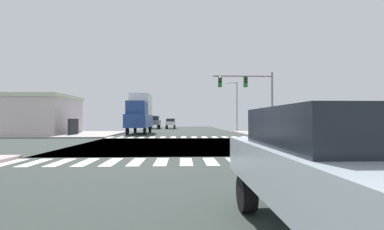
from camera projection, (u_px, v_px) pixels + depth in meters
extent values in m
cube|color=#2E3632|center=(181.00, 145.00, 17.90)|extent=(14.00, 90.00, 0.05)
cube|color=#2E3632|center=(181.00, 145.00, 17.90)|extent=(90.00, 12.00, 0.05)
cube|color=#A09B91|center=(293.00, 134.00, 30.39)|extent=(12.00, 12.00, 0.14)
cube|color=#999491|center=(65.00, 134.00, 29.38)|extent=(12.00, 12.00, 0.14)
cube|color=white|center=(9.00, 163.00, 10.34)|extent=(0.50, 2.00, 0.01)
cube|color=white|center=(35.00, 162.00, 10.38)|extent=(0.50, 2.00, 0.01)
cube|color=white|center=(61.00, 162.00, 10.42)|extent=(0.50, 2.00, 0.01)
cube|color=white|center=(86.00, 162.00, 10.46)|extent=(0.50, 2.00, 0.01)
cube|color=white|center=(111.00, 162.00, 10.50)|extent=(0.50, 2.00, 0.01)
cube|color=white|center=(137.00, 162.00, 10.54)|extent=(0.50, 2.00, 0.01)
cube|color=white|center=(161.00, 162.00, 10.57)|extent=(0.50, 2.00, 0.01)
cube|color=white|center=(186.00, 162.00, 10.61)|extent=(0.50, 2.00, 0.01)
cube|color=white|center=(211.00, 161.00, 10.65)|extent=(0.50, 2.00, 0.01)
cube|color=white|center=(235.00, 161.00, 10.69)|extent=(0.50, 2.00, 0.01)
cube|color=white|center=(259.00, 161.00, 10.73)|extent=(0.50, 2.00, 0.01)
cube|color=white|center=(283.00, 161.00, 10.77)|extent=(0.50, 2.00, 0.01)
cube|color=white|center=(307.00, 161.00, 10.81)|extent=(0.50, 2.00, 0.01)
cube|color=white|center=(331.00, 161.00, 10.85)|extent=(0.50, 2.00, 0.01)
cube|color=white|center=(110.00, 137.00, 24.93)|extent=(0.50, 2.00, 0.01)
cube|color=white|center=(121.00, 137.00, 24.97)|extent=(0.50, 2.00, 0.01)
cube|color=white|center=(131.00, 137.00, 25.01)|extent=(0.50, 2.00, 0.01)
cube|color=white|center=(142.00, 137.00, 25.04)|extent=(0.50, 2.00, 0.01)
cube|color=white|center=(152.00, 137.00, 25.08)|extent=(0.50, 2.00, 0.01)
cube|color=white|center=(163.00, 137.00, 25.12)|extent=(0.50, 2.00, 0.01)
cube|color=white|center=(173.00, 137.00, 25.16)|extent=(0.50, 2.00, 0.01)
cube|color=white|center=(184.00, 137.00, 25.20)|extent=(0.50, 2.00, 0.01)
cube|color=white|center=(194.00, 137.00, 25.24)|extent=(0.50, 2.00, 0.01)
cube|color=white|center=(204.00, 137.00, 25.28)|extent=(0.50, 2.00, 0.01)
cube|color=white|center=(215.00, 137.00, 25.32)|extent=(0.50, 2.00, 0.01)
cube|color=white|center=(225.00, 137.00, 25.36)|extent=(0.50, 2.00, 0.01)
cube|color=white|center=(235.00, 137.00, 25.39)|extent=(0.50, 2.00, 0.01)
cube|color=white|center=(245.00, 137.00, 25.43)|extent=(0.50, 2.00, 0.01)
cylinder|color=gray|center=(272.00, 105.00, 25.20)|extent=(0.20, 0.20, 6.28)
cylinder|color=gray|center=(243.00, 76.00, 25.13)|extent=(5.76, 0.14, 0.14)
cube|color=#1E5123|center=(246.00, 82.00, 25.13)|extent=(0.32, 0.40, 1.00)
sphere|color=black|center=(246.00, 78.00, 24.90)|extent=(0.22, 0.22, 0.22)
sphere|color=black|center=(246.00, 81.00, 24.89)|extent=(0.22, 0.22, 0.22)
sphere|color=green|center=(246.00, 85.00, 24.89)|extent=(0.22, 0.22, 0.22)
cube|color=#1E5123|center=(220.00, 82.00, 25.04)|extent=(0.32, 0.40, 1.00)
sphere|color=black|center=(220.00, 78.00, 24.80)|extent=(0.22, 0.22, 0.22)
sphere|color=black|center=(220.00, 81.00, 24.79)|extent=(0.22, 0.22, 0.22)
sphere|color=green|center=(220.00, 85.00, 24.79)|extent=(0.22, 0.22, 0.22)
cylinder|color=gray|center=(237.00, 107.00, 37.22)|extent=(0.16, 0.16, 7.04)
cylinder|color=gray|center=(232.00, 83.00, 37.25)|extent=(1.40, 0.10, 0.10)
ellipsoid|color=silver|center=(227.00, 83.00, 37.22)|extent=(0.60, 0.32, 0.20)
cube|color=beige|center=(23.00, 117.00, 30.24)|extent=(10.77, 7.55, 4.10)
cube|color=beige|center=(23.00, 97.00, 30.28)|extent=(11.07, 7.85, 0.40)
cube|color=black|center=(73.00, 127.00, 27.72)|extent=(0.24, 2.20, 1.80)
cylinder|color=black|center=(174.00, 127.00, 47.13)|extent=(0.26, 0.68, 0.68)
cylinder|color=black|center=(166.00, 127.00, 47.07)|extent=(0.26, 0.68, 0.68)
cylinder|color=black|center=(175.00, 127.00, 50.05)|extent=(0.26, 0.68, 0.68)
cylinder|color=black|center=(167.00, 127.00, 49.99)|extent=(0.26, 0.68, 0.68)
cube|color=silver|center=(171.00, 123.00, 48.57)|extent=(1.80, 4.30, 0.66)
cube|color=black|center=(171.00, 120.00, 48.58)|extent=(1.55, 2.24, 0.54)
cylinder|color=black|center=(158.00, 127.00, 46.82)|extent=(0.26, 0.74, 0.74)
cylinder|color=black|center=(149.00, 127.00, 46.75)|extent=(0.26, 0.74, 0.74)
cylinder|color=black|center=(160.00, 126.00, 50.28)|extent=(0.26, 0.74, 0.74)
cylinder|color=black|center=(151.00, 126.00, 50.22)|extent=(0.26, 0.74, 0.74)
cube|color=#52585F|center=(154.00, 122.00, 48.53)|extent=(2.00, 5.10, 0.86)
cube|color=black|center=(154.00, 118.00, 47.65)|extent=(1.76, 1.78, 0.75)
cylinder|color=black|center=(145.00, 131.00, 29.00)|extent=(0.26, 0.80, 0.80)
cylinder|color=black|center=(127.00, 131.00, 28.92)|extent=(0.26, 0.80, 0.80)
cylinder|color=black|center=(150.00, 130.00, 33.89)|extent=(0.26, 0.80, 0.80)
cylinder|color=black|center=(135.00, 130.00, 33.82)|extent=(0.26, 0.80, 0.80)
cube|color=navy|center=(140.00, 121.00, 31.43)|extent=(2.40, 7.20, 1.49)
cube|color=white|center=(141.00, 105.00, 32.54)|extent=(2.30, 4.18, 2.56)
cube|color=navy|center=(137.00, 108.00, 29.29)|extent=(2.11, 2.02, 1.49)
cylinder|color=black|center=(247.00, 193.00, 4.86)|extent=(0.26, 0.68, 0.68)
cylinder|color=black|center=(322.00, 192.00, 4.92)|extent=(0.26, 0.68, 0.68)
cube|color=#A9B7BF|center=(328.00, 173.00, 3.44)|extent=(1.80, 4.30, 0.66)
cube|color=black|center=(328.00, 127.00, 3.45)|extent=(1.55, 2.24, 0.54)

